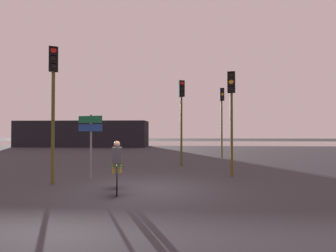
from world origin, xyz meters
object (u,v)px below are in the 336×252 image
object	(u,v)px
distant_building	(83,134)
traffic_light_center	(181,107)
cyclist	(117,166)
traffic_light_near_right	(231,104)
direction_sign_post	(91,135)
traffic_light_far_right	(222,110)
traffic_light_near_left	(53,90)

from	to	relation	value
distant_building	traffic_light_center	distance (m)	21.29
traffic_light_center	cyclist	world-z (taller)	traffic_light_center
traffic_light_near_right	direction_sign_post	bearing A→B (deg)	22.78
traffic_light_far_right	traffic_light_near_left	bearing A→B (deg)	38.28
traffic_light_center	direction_sign_post	xyz separation A→B (m)	(-3.66, -4.24, -1.50)
traffic_light_near_right	direction_sign_post	xyz separation A→B (m)	(-5.80, -0.90, -1.32)
traffic_light_far_right	cyclist	bearing A→B (deg)	51.58
traffic_light_center	traffic_light_near_right	size ratio (longest dim) A/B	1.06
distant_building	traffic_light_far_right	bearing A→B (deg)	-40.76
traffic_light_near_right	traffic_light_center	bearing A→B (deg)	-43.37
distant_building	traffic_light_near_right	size ratio (longest dim) A/B	3.55
traffic_light_near_right	cyclist	xyz separation A→B (m)	(-4.20, -2.98, -2.29)
traffic_light_near_left	cyclist	bearing A→B (deg)	133.19
traffic_light_near_right	traffic_light_near_left	distance (m)	7.11
distant_building	traffic_light_center	xyz separation A→B (m)	(12.24, -17.34, 1.71)
traffic_light_far_right	cyclist	xyz separation A→B (m)	(-4.95, -10.62, -2.64)
traffic_light_far_right	traffic_light_near_left	world-z (taller)	traffic_light_near_left
cyclist	traffic_light_near_left	bearing A→B (deg)	-35.58
traffic_light_near_right	direction_sign_post	size ratio (longest dim) A/B	1.72
traffic_light_far_right	cyclist	size ratio (longest dim) A/B	3.01
traffic_light_center	traffic_light_near_left	xyz separation A→B (m)	(-4.69, -5.29, 0.17)
traffic_light_near_right	cyclist	distance (m)	5.64
traffic_light_far_right	direction_sign_post	distance (m)	10.89
cyclist	distant_building	bearing A→B (deg)	-81.04
traffic_light_near_left	cyclist	world-z (taller)	traffic_light_near_left
traffic_light_center	traffic_light_far_right	size ratio (longest dim) A/B	0.95
distant_building	direction_sign_post	bearing A→B (deg)	-68.32
traffic_light_near_left	traffic_light_near_right	bearing A→B (deg)	170.43
traffic_light_near_left	traffic_light_center	bearing A→B (deg)	-157.09
cyclist	direction_sign_post	bearing A→B (deg)	-66.70
distant_building	traffic_light_near_right	bearing A→B (deg)	-55.17
distant_building	traffic_light_near_left	xyz separation A→B (m)	(7.55, -22.63, 1.88)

